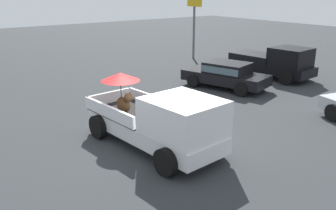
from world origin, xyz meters
name	(u,v)px	position (x,y,z in m)	size (l,w,h in m)	color
ground_plane	(153,146)	(0.00, 0.00, 0.00)	(80.00, 80.00, 0.00)	#2D3033
pickup_truck_main	(161,121)	(0.40, 0.02, 0.97)	(5.19, 2.60, 2.19)	black
pickup_truck_red	(274,62)	(-3.69, 10.78, 0.87)	(4.94, 2.51, 1.80)	black
parked_sedan_far	(226,74)	(-3.66, 6.97, 0.74)	(4.62, 2.85, 1.33)	black
motel_sign	(194,13)	(-10.75, 10.84, 3.21)	(1.40, 0.16, 4.52)	#59595B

